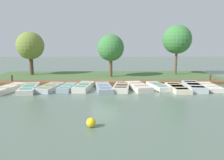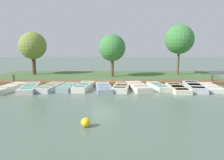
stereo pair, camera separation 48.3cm
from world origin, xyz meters
name	(u,v)px [view 2 (the right image)]	position (x,y,z in m)	size (l,w,h in m)	color
ground_plane	(106,86)	(0.00, 0.00, 0.00)	(80.00, 80.00, 0.00)	#566B5B
shore_bank	(107,76)	(-5.00, 0.00, 0.06)	(8.00, 24.00, 0.12)	#476638
dock_walkway	(106,82)	(-1.21, 0.00, 0.13)	(1.50, 21.44, 0.25)	brown
rowboat_0	(9,88)	(1.78, -7.47, 0.20)	(3.61, 1.80, 0.41)	beige
rowboat_1	(29,88)	(1.70, -5.91, 0.20)	(3.54, 1.65, 0.39)	beige
rowboat_2	(50,87)	(1.31, -4.40, 0.18)	(3.29, 1.81, 0.37)	#B2BCC1
rowboat_3	(68,87)	(1.33, -3.01, 0.19)	(2.75, 1.29, 0.39)	#8C9EA8
rowboat_4	(83,86)	(1.30, -1.75, 0.22)	(3.08, 1.52, 0.44)	beige
rowboat_5	(104,87)	(1.44, -0.15, 0.18)	(3.37, 1.52, 0.36)	#8C9EA8
rowboat_6	(121,87)	(1.53, 1.25, 0.21)	(2.95, 1.59, 0.42)	beige
rowboat_7	(138,87)	(1.37, 2.60, 0.22)	(3.30, 1.86, 0.43)	beige
rowboat_8	(158,86)	(1.14, 4.20, 0.19)	(2.93, 1.49, 0.38)	silver
rowboat_9	(178,88)	(1.72, 5.62, 0.17)	(3.18, 1.22, 0.35)	beige
rowboat_10	(194,87)	(1.40, 7.02, 0.22)	(3.58, 1.65, 0.44)	#B2BCC1
rowboat_11	(211,87)	(1.32, 8.35, 0.16)	(3.12, 1.25, 0.33)	silver
mooring_post_near	(14,79)	(-1.17, -8.39, 0.42)	(0.16, 0.16, 0.83)	#47382D
mooring_post_far	(212,79)	(-1.17, 9.55, 0.42)	(0.16, 0.16, 0.83)	#47382D
buoy	(86,122)	(9.19, -0.62, 0.21)	(0.42, 0.42, 0.42)	yellow
park_tree_far_left	(33,46)	(-6.20, -8.30, 3.31)	(3.01, 3.01, 4.85)	#4C3828
park_tree_left	(112,48)	(-4.53, 0.53, 3.12)	(2.76, 2.76, 4.52)	brown
park_tree_center	(179,39)	(-6.15, 7.92, 4.01)	(3.19, 3.19, 5.62)	brown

